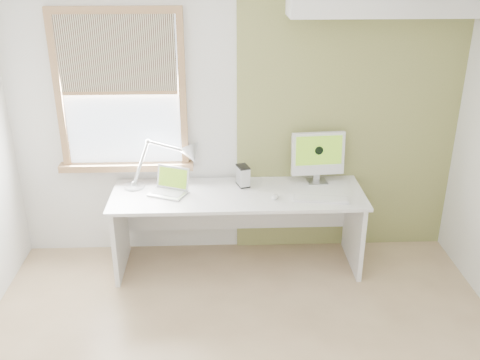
{
  "coord_description": "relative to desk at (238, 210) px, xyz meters",
  "views": [
    {
      "loc": [
        -0.16,
        -2.91,
        2.74
      ],
      "look_at": [
        0.0,
        1.05,
        1.0
      ],
      "focal_mm": 40.8,
      "sensor_mm": 36.0,
      "label": 1
    }
  ],
  "objects": [
    {
      "name": "laptop",
      "position": [
        -0.59,
        -0.02,
        0.25
      ],
      "size": [
        0.38,
        0.34,
        0.21
      ],
      "color": "#BABCBE",
      "rests_on": "desk"
    },
    {
      "name": "room",
      "position": [
        0.01,
        -1.44,
        0.77
      ],
      "size": [
        4.04,
        3.54,
        2.64
      ],
      "color": "tan",
      "rests_on": "ground"
    },
    {
      "name": "phone_dock",
      "position": [
        0.04,
        0.14,
        0.24
      ],
      "size": [
        0.08,
        0.08,
        0.14
      ],
      "color": "#BABCBE",
      "rests_on": "desk"
    },
    {
      "name": "window",
      "position": [
        -0.99,
        0.27,
        1.01
      ],
      "size": [
        1.2,
        0.14,
        1.42
      ],
      "color": "olive",
      "rests_on": "room"
    },
    {
      "name": "desk_lamp",
      "position": [
        -0.5,
        0.21,
        0.42
      ],
      "size": [
        0.78,
        0.4,
        0.43
      ],
      "color": "#BABCBE",
      "rests_on": "desk"
    },
    {
      "name": "accent_wall",
      "position": [
        1.01,
        0.3,
        0.77
      ],
      "size": [
        2.0,
        0.02,
        2.6
      ],
      "primitive_type": "cube",
      "color": "olive",
      "rests_on": "room"
    },
    {
      "name": "external_drive",
      "position": [
        0.05,
        0.1,
        0.29
      ],
      "size": [
        0.13,
        0.17,
        0.19
      ],
      "color": "#BABCBE",
      "rests_on": "desk"
    },
    {
      "name": "mouse",
      "position": [
        0.31,
        -0.18,
        0.21
      ],
      "size": [
        0.08,
        0.11,
        0.03
      ],
      "primitive_type": "ellipsoid",
      "rotation": [
        0.0,
        0.0,
        -0.29
      ],
      "color": "white",
      "rests_on": "desk"
    },
    {
      "name": "keyboard",
      "position": [
        0.7,
        -0.23,
        0.21
      ],
      "size": [
        0.48,
        0.2,
        0.02
      ],
      "color": "white",
      "rests_on": "desk"
    },
    {
      "name": "desk",
      "position": [
        0.0,
        0.0,
        0.0
      ],
      "size": [
        2.2,
        0.7,
        0.73
      ],
      "color": "white",
      "rests_on": "room"
    },
    {
      "name": "imac",
      "position": [
        0.73,
        0.16,
        0.46
      ],
      "size": [
        0.48,
        0.17,
        0.47
      ],
      "color": "#BABCBE",
      "rests_on": "desk"
    }
  ]
}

